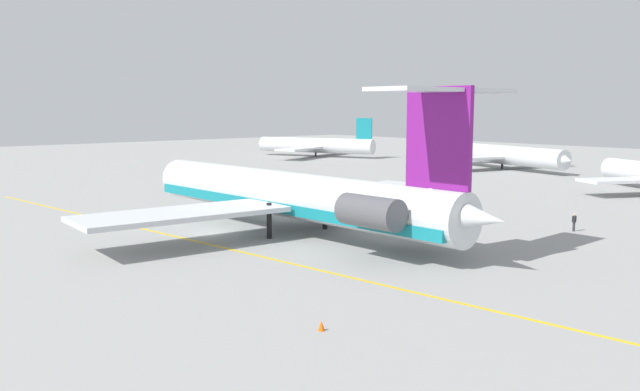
# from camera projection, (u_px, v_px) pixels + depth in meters

# --- Properties ---
(ground) EXTENTS (324.33, 324.33, 0.00)m
(ground) POSITION_uv_depth(u_px,v_px,m) (211.00, 234.00, 63.18)
(ground) COLOR gray
(main_jetliner) EXTENTS (46.66, 41.51, 13.61)m
(main_jetliner) POSITION_uv_depth(u_px,v_px,m) (298.00, 195.00, 62.91)
(main_jetliner) COLOR silver
(main_jetliner) RESTS_ON ground
(airliner_far_left) EXTENTS (30.46, 30.67, 9.48)m
(airliner_far_left) POSITION_uv_depth(u_px,v_px,m) (313.00, 145.00, 161.33)
(airliner_far_left) COLOR silver
(airliner_far_left) RESTS_ON ground
(airliner_mid_left) EXTENTS (32.02, 31.94, 9.63)m
(airliner_mid_left) POSITION_uv_depth(u_px,v_px,m) (506.00, 155.00, 127.80)
(airliner_mid_left) COLOR silver
(airliner_mid_left) RESTS_ON ground
(ground_crew_near_nose) EXTENTS (0.43, 0.29, 1.82)m
(ground_crew_near_nose) POSITION_uv_depth(u_px,v_px,m) (322.00, 184.00, 94.26)
(ground_crew_near_nose) COLOR black
(ground_crew_near_nose) RESTS_ON ground
(ground_crew_near_tail) EXTENTS (0.30, 0.38, 1.78)m
(ground_crew_near_tail) POSITION_uv_depth(u_px,v_px,m) (574.00, 220.00, 64.31)
(ground_crew_near_tail) COLOR black
(ground_crew_near_tail) RESTS_ON ground
(ground_crew_portside) EXTENTS (0.28, 0.39, 1.75)m
(ground_crew_portside) POSITION_uv_depth(u_px,v_px,m) (307.00, 185.00, 92.92)
(ground_crew_portside) COLOR black
(ground_crew_portside) RESTS_ON ground
(safety_cone_nose) EXTENTS (0.40, 0.40, 0.55)m
(safety_cone_nose) POSITION_uv_depth(u_px,v_px,m) (321.00, 326.00, 35.80)
(safety_cone_nose) COLOR #EA590F
(safety_cone_nose) RESTS_ON ground
(taxiway_centreline) EXTENTS (89.90, 9.05, 0.01)m
(taxiway_centreline) POSITION_uv_depth(u_px,v_px,m) (208.00, 244.00, 58.44)
(taxiway_centreline) COLOR gold
(taxiway_centreline) RESTS_ON ground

